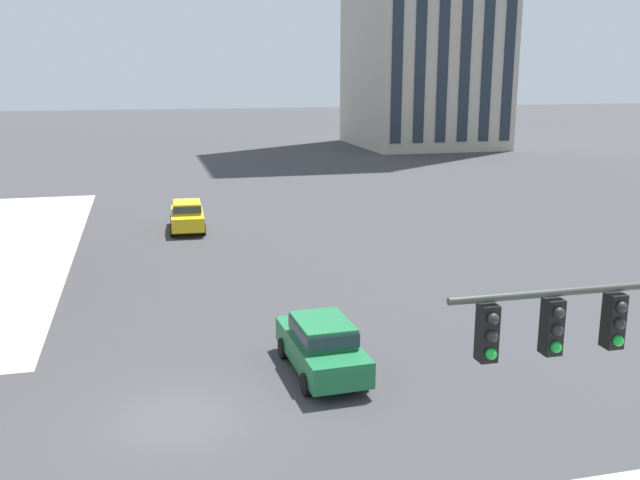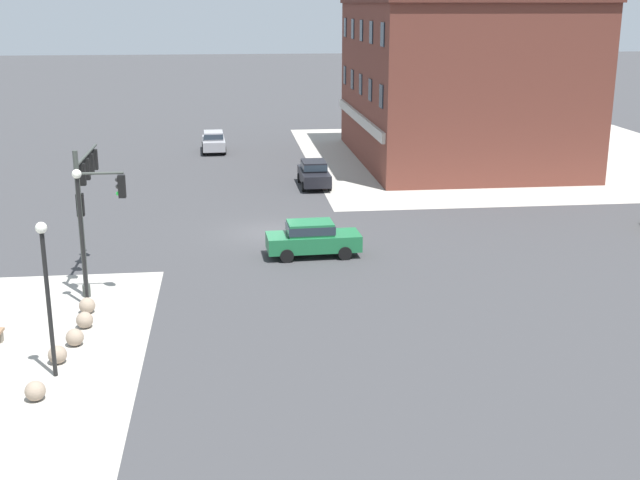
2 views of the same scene
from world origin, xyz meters
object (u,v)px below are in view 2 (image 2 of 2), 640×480
bollard_sphere_curb_e (35,391)px  car_main_northbound_far (214,141)px  bollard_sphere_curb_b (85,320)px  traffic_signal_main (88,193)px  car_main_southbound_near (312,237)px  bollard_sphere_curb_a (87,305)px  street_lamp_corner_near (81,222)px  car_main_northbound_near (314,173)px  bollard_sphere_curb_c (75,337)px  bollard_sphere_curb_d (57,355)px  street_lamp_mid_sidewalk (46,281)px

bollard_sphere_curb_e → car_main_northbound_far: size_ratio=0.14×
bollard_sphere_curb_b → bollard_sphere_curb_e: size_ratio=1.00×
traffic_signal_main → car_main_northbound_far: (-32.29, 4.61, -3.12)m
traffic_signal_main → bollard_sphere_curb_e: size_ratio=9.73×
car_main_southbound_near → traffic_signal_main: bearing=-71.3°
bollard_sphere_curb_a → street_lamp_corner_near: bearing=-171.4°
bollard_sphere_curb_e → bollard_sphere_curb_a: bearing=176.9°
bollard_sphere_curb_a → bollard_sphere_curb_e: same height
car_main_northbound_near → bollard_sphere_curb_c: bearing=-24.0°
bollard_sphere_curb_d → street_lamp_corner_near: street_lamp_corner_near is taller
car_main_northbound_far → bollard_sphere_curb_e: bearing=-6.5°
bollard_sphere_curb_a → bollard_sphere_curb_c: (3.16, 0.07, 0.00)m
traffic_signal_main → bollard_sphere_curb_c: (6.34, 0.23, -3.73)m
bollard_sphere_curb_d → bollard_sphere_curb_e: size_ratio=1.00×
bollard_sphere_curb_a → bollard_sphere_curb_e: (7.23, -0.40, 0.00)m
traffic_signal_main → bollard_sphere_curb_a: (3.18, 0.15, -3.73)m
car_main_northbound_near → bollard_sphere_curb_b: bearing=-25.3°
bollard_sphere_curb_c → car_main_northbound_near: bearing=156.0°
bollard_sphere_curb_d → bollard_sphere_curb_e: same height
traffic_signal_main → street_lamp_corner_near: size_ratio=1.09×
bollard_sphere_curb_b → bollard_sphere_curb_e: same height
car_main_northbound_near → car_main_southbound_near: 15.35m
car_main_northbound_far → traffic_signal_main: bearing=-8.1°
bollard_sphere_curb_a → bollard_sphere_curb_c: bearing=1.3°
bollard_sphere_curb_b → traffic_signal_main: bearing=-176.3°
bollard_sphere_curb_d → car_main_southbound_near: 14.67m
traffic_signal_main → bollard_sphere_curb_d: traffic_signal_main is taller
bollard_sphere_curb_d → bollard_sphere_curb_e: 2.64m
bollard_sphere_curb_d → car_main_northbound_far: (-40.07, 4.70, 0.61)m
bollard_sphere_curb_d → car_main_southbound_near: bearing=138.7°
bollard_sphere_curb_b → bollard_sphere_curb_e: (5.69, -0.54, 0.00)m
bollard_sphere_curb_a → street_lamp_corner_near: 3.23m
bollard_sphere_curb_a → bollard_sphere_curb_c: same height
bollard_sphere_curb_e → car_main_northbound_near: size_ratio=0.14×
traffic_signal_main → car_main_northbound_near: size_ratio=1.36×
car_main_northbound_near → car_main_northbound_far: bearing=-154.2°
bollard_sphere_curb_d → car_main_northbound_near: 28.63m
street_lamp_mid_sidewalk → car_main_northbound_far: size_ratio=1.15×
bollard_sphere_curb_e → street_lamp_mid_sidewalk: size_ratio=0.12×
bollard_sphere_curb_b → bollard_sphere_curb_d: size_ratio=1.00×
bollard_sphere_curb_c → car_main_northbound_near: size_ratio=0.14×
traffic_signal_main → bollard_sphere_curb_a: 4.90m
bollard_sphere_curb_c → bollard_sphere_curb_a: bearing=-178.7°
bollard_sphere_curb_e → car_main_northbound_near: car_main_northbound_near is taller
street_lamp_mid_sidewalk → car_main_northbound_far: 41.36m
bollard_sphere_curb_d → car_main_southbound_near: car_main_southbound_near is taller
traffic_signal_main → car_main_southbound_near: size_ratio=1.35×
bollard_sphere_curb_b → car_main_southbound_near: (-7.96, 9.28, 0.61)m
car_main_northbound_far → car_main_southbound_near: bearing=9.7°
street_lamp_corner_near → bollard_sphere_curb_e: bearing=-2.0°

